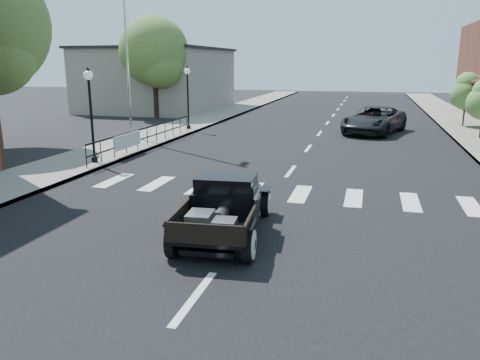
# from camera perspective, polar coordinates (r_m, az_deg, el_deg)

# --- Properties ---
(ground) EXTENTS (120.00, 120.00, 0.00)m
(ground) POSITION_cam_1_polar(r_m,az_deg,el_deg) (10.90, 0.09, -7.04)
(ground) COLOR black
(ground) RESTS_ON ground
(road) EXTENTS (14.00, 80.00, 0.02)m
(road) POSITION_cam_1_polar(r_m,az_deg,el_deg) (25.26, 9.18, 4.96)
(road) COLOR black
(road) RESTS_ON ground
(road_markings) EXTENTS (12.00, 60.00, 0.06)m
(road_markings) POSITION_cam_1_polar(r_m,az_deg,el_deg) (20.37, 7.58, 2.83)
(road_markings) COLOR silver
(road_markings) RESTS_ON ground
(sidewalk_left) EXTENTS (3.00, 80.00, 0.15)m
(sidewalk_left) POSITION_cam_1_polar(r_m,az_deg,el_deg) (27.49, -8.79, 5.84)
(sidewalk_left) COLOR gray
(sidewalk_left) RESTS_ON ground
(low_building_left) EXTENTS (10.00, 12.00, 5.00)m
(low_building_left) POSITION_cam_1_polar(r_m,az_deg,el_deg) (41.77, -9.83, 11.90)
(low_building_left) COLOR gray
(low_building_left) RESTS_ON ground
(railing) EXTENTS (0.08, 10.00, 1.00)m
(railing) POSITION_cam_1_polar(r_m,az_deg,el_deg) (22.43, -11.24, 5.39)
(railing) COLOR black
(railing) RESTS_ON sidewalk_left
(banner) EXTENTS (0.04, 2.20, 0.60)m
(banner) POSITION_cam_1_polar(r_m,az_deg,el_deg) (20.68, -13.48, 4.00)
(banner) COLOR silver
(banner) RESTS_ON sidewalk_left
(lamp_post_b) EXTENTS (0.36, 0.36, 3.63)m
(lamp_post_b) POSITION_cam_1_polar(r_m,az_deg,el_deg) (18.97, -17.67, 7.48)
(lamp_post_b) COLOR black
(lamp_post_b) RESTS_ON sidewalk_left
(lamp_post_c) EXTENTS (0.36, 0.36, 3.63)m
(lamp_post_c) POSITION_cam_1_polar(r_m,az_deg,el_deg) (27.85, -6.37, 9.94)
(lamp_post_c) COLOR black
(lamp_post_c) RESTS_ON sidewalk_left
(flagpole) EXTENTS (0.12, 0.12, 12.86)m
(flagpole) POSITION_cam_1_polar(r_m,az_deg,el_deg) (24.98, -13.91, 19.77)
(flagpole) COLOR silver
(flagpole) RESTS_ON sidewalk_left
(big_tree_far) EXTENTS (4.93, 4.93, 7.24)m
(big_tree_far) POSITION_cam_1_polar(r_m,az_deg,el_deg) (35.25, -10.36, 13.34)
(big_tree_far) COLOR #507030
(big_tree_far) RESTS_ON ground
(small_tree_e) EXTENTS (1.88, 1.88, 3.13)m
(small_tree_e) POSITION_cam_1_polar(r_m,az_deg,el_deg) (32.12, 25.79, 8.74)
(small_tree_e) COLOR #4D7937
(small_tree_e) RESTS_ON sidewalk_right
(hotrod_pickup) EXTENTS (2.30, 4.28, 1.43)m
(hotrod_pickup) POSITION_cam_1_polar(r_m,az_deg,el_deg) (10.82, -1.86, -3.20)
(hotrod_pickup) COLOR black
(hotrod_pickup) RESTS_ON ground
(second_car) EXTENTS (4.03, 5.97, 1.52)m
(second_car) POSITION_cam_1_polar(r_m,az_deg,el_deg) (27.97, 16.04, 7.02)
(second_car) COLOR black
(second_car) RESTS_ON ground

